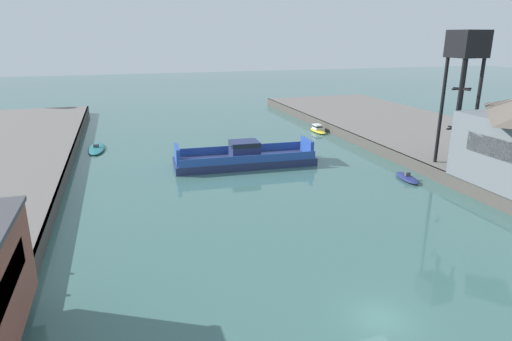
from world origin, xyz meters
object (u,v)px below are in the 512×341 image
(moored_boat_mid_left, at_px, (96,149))
(crane_tower, at_px, (466,58))
(moored_boat_near_left, at_px, (318,129))
(moored_boat_near_right, at_px, (407,178))
(chain_ferry, at_px, (244,158))

(moored_boat_mid_left, relative_size, crane_tower, 0.49)
(moored_boat_near_left, xyz_separation_m, crane_tower, (5.11, -30.32, 14.69))
(moored_boat_mid_left, bearing_deg, moored_boat_near_left, 2.79)
(moored_boat_near_right, distance_m, moored_boat_mid_left, 47.94)
(moored_boat_mid_left, bearing_deg, moored_boat_near_right, -35.90)
(moored_boat_near_left, bearing_deg, moored_boat_near_right, -92.52)
(moored_boat_near_right, bearing_deg, crane_tower, -2.27)
(chain_ferry, relative_size, crane_tower, 1.20)
(moored_boat_near_right, bearing_deg, moored_boat_mid_left, 144.10)
(moored_boat_near_left, xyz_separation_m, moored_boat_near_right, (-1.33, -30.06, -0.24))
(moored_boat_near_left, relative_size, moored_boat_mid_left, 0.68)
(moored_boat_near_left, xyz_separation_m, moored_boat_mid_left, (-40.16, -1.95, -0.29))
(chain_ferry, bearing_deg, moored_boat_mid_left, 143.38)
(chain_ferry, bearing_deg, crane_tower, -27.87)
(moored_boat_near_right, bearing_deg, moored_boat_near_left, 87.48)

